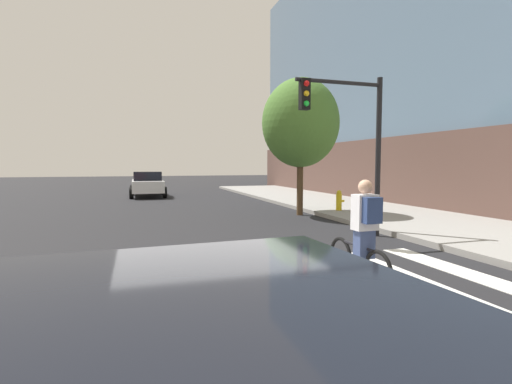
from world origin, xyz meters
TOP-DOWN VIEW (x-y plane):
  - ground_plane at (0.00, 0.00)m, footprint 120.00×120.00m
  - crosswalk_stripes at (0.46, 0.00)m, footprint 8.74×3.83m
  - sedan_mid at (-0.29, 18.44)m, footprint 2.06×4.35m
  - cyclist at (2.43, -0.08)m, footprint 0.37×1.71m
  - traffic_light_near at (4.37, 3.45)m, footprint 2.47×0.28m
  - fire_hydrant at (6.53, 7.76)m, footprint 0.33×0.22m
  - street_tree_near at (4.97, 7.98)m, footprint 2.89×2.89m
  - corner_building at (18.48, 14.34)m, footprint 16.34×25.09m

SIDE VIEW (x-z plane):
  - ground_plane at x=0.00m, z-range 0.00..0.00m
  - crosswalk_stripes at x=0.46m, z-range 0.00..0.01m
  - fire_hydrant at x=6.53m, z-range 0.14..0.92m
  - sedan_mid at x=-0.29m, z-range 0.02..1.52m
  - cyclist at x=2.43m, z-range 0.00..1.69m
  - traffic_light_near at x=4.37m, z-range 0.76..4.96m
  - street_tree_near at x=4.97m, z-range 0.90..6.04m
  - corner_building at x=18.48m, z-range -0.05..15.18m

